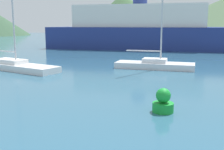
# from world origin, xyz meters

# --- Properties ---
(sailboat_inner) EXTENTS (6.35, 3.41, 10.65)m
(sailboat_inner) POSITION_xyz_m (3.83, 23.59, 0.41)
(sailboat_inner) COLOR silver
(sailboat_inner) RESTS_ON ground_plane
(sailboat_middle) EXTENTS (8.61, 6.24, 9.77)m
(sailboat_middle) POSITION_xyz_m (-7.36, 23.07, 0.36)
(sailboat_middle) COLOR white
(sailboat_middle) RESTS_ON ground_plane
(ferry_distant) EXTENTS (26.60, 13.43, 7.65)m
(ferry_distant) POSITION_xyz_m (4.00, 42.43, 2.67)
(ferry_distant) COLOR navy
(ferry_distant) RESTS_ON ground_plane
(buoy_marker) EXTENTS (0.84, 0.84, 0.96)m
(buoy_marker) POSITION_xyz_m (2.75, 12.48, 0.40)
(buoy_marker) COLOR green
(buoy_marker) RESTS_ON ground_plane
(hill_central) EXTENTS (30.53, 30.53, 14.01)m
(hill_central) POSITION_xyz_m (2.54, 98.87, 7.00)
(hill_central) COLOR #476B42
(hill_central) RESTS_ON ground_plane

